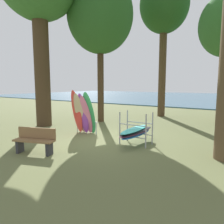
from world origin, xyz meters
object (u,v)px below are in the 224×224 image
Objects in this scene: leaning_board_pile at (83,113)px; board_storage_rack at (136,131)px; tree_far_left_back at (100,16)px; tree_far_right_back at (164,7)px; park_bench at (35,140)px.

leaning_board_pile is 0.96× the size of board_storage_rack.
tree_far_left_back is 0.89× the size of tree_far_right_back.
tree_far_left_back reaches higher than board_storage_rack.
tree_far_left_back is 4.20× the size of leaning_board_pile.
tree_far_right_back is at bearing 87.27° from park_bench.
tree_far_right_back is at bearing 82.09° from leaning_board_pile.
board_storage_rack reaches higher than park_bench.
park_bench is (0.53, -3.04, -0.51)m from leaning_board_pile.
leaning_board_pile reaches higher than board_storage_rack.
leaning_board_pile is at bearing -67.41° from tree_far_left_back.
board_storage_rack is 1.46× the size of park_bench.
leaning_board_pile is 2.89m from board_storage_rack.
tree_far_left_back is 7.92m from board_storage_rack.
tree_far_right_back is (2.36, 4.18, 1.23)m from tree_far_left_back.
tree_far_left_back is 6.38m from leaning_board_pile.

